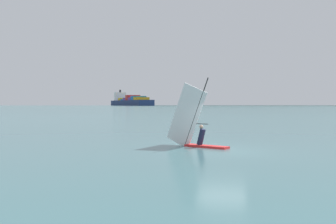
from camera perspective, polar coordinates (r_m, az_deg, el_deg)
The scene contains 4 objects.
ground_plane at distance 19.74m, azimuth 8.11°, elevation -5.85°, with size 4000.00×4000.00×0.00m, color #386066.
windsurfer at distance 21.43m, azimuth 4.21°, elevation -2.57°, with size 3.75×2.26×4.10m.
cargo_ship at distance 773.97m, azimuth -5.74°, elevation 1.57°, with size 129.42×179.16×35.11m.
distant_headland at distance 1338.05m, azimuth 24.19°, elevation 1.77°, with size 1380.19×437.32×38.01m, color #60665B.
Camera 1 is at (0.23, -19.60, 2.41)m, focal length 40.05 mm.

